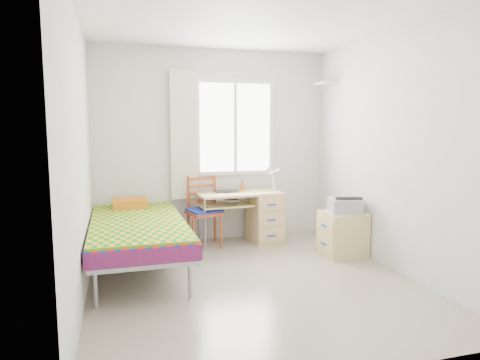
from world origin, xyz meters
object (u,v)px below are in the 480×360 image
at_px(cabinet, 343,234).
at_px(printer, 345,205).
at_px(bed, 137,227).
at_px(chair, 204,207).
at_px(desk, 260,214).

bearing_deg(cabinet, printer, 18.64).
relative_size(bed, printer, 4.47).
xyz_separation_m(cabinet, printer, (0.02, 0.01, 0.36)).
bearing_deg(printer, chair, 166.61).
relative_size(cabinet, printer, 1.11).
relative_size(desk, chair, 1.23).
relative_size(chair, printer, 1.92).
bearing_deg(desk, printer, -51.21).
bearing_deg(printer, desk, 148.48).
xyz_separation_m(bed, cabinet, (2.42, -0.26, -0.19)).
distance_m(chair, printer, 1.79).
bearing_deg(cabinet, bed, 172.20).
bearing_deg(chair, cabinet, -44.15).
xyz_separation_m(bed, chair, (0.88, 0.62, 0.07)).
distance_m(bed, desk, 1.76).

